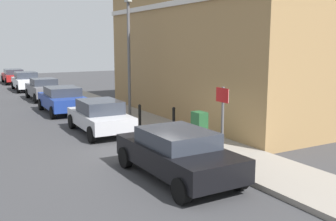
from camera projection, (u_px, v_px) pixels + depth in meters
ground at (154, 154)px, 13.43m from camera, size 80.00×80.00×0.00m
sidewalk at (134, 118)px, 19.54m from camera, size 2.35×30.00×0.15m
corner_building at (226, 35)px, 19.97m from camera, size 6.92×13.40×8.32m
car_black at (177, 153)px, 10.96m from camera, size 2.03×4.31×1.38m
car_silver at (100, 116)px, 16.50m from camera, size 1.93×4.00×1.40m
car_blue at (63, 99)px, 21.30m from camera, size 2.03×4.18×1.42m
car_grey at (44, 89)px, 26.27m from camera, size 1.85×3.96×1.44m
car_white at (26, 81)px, 31.48m from camera, size 1.99×4.25×1.49m
car_red at (14, 76)px, 37.14m from camera, size 1.93×4.42×1.35m
utility_cabinet at (199, 129)px, 14.28m from camera, size 0.46×0.61×1.15m
bollard_near_cabinet at (174, 119)px, 16.05m from camera, size 0.14×0.14×1.04m
bollard_far_kerb at (140, 116)px, 16.74m from camera, size 0.14×0.14×1.04m
street_sign at (222, 113)px, 11.96m from camera, size 0.08×0.60×2.30m
lamppost at (129, 53)px, 18.89m from camera, size 0.20×0.44×5.72m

